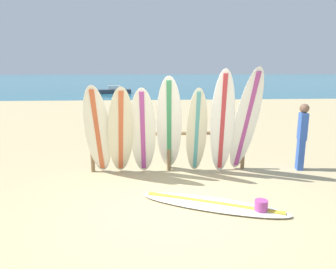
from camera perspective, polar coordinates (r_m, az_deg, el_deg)
The scene contains 14 objects.
ground_plane at distance 5.56m, azimuth 0.01°, elevation -13.09°, with size 120.00×120.00×0.00m, color tan.
ocean_water at distance 63.06m, azimuth -3.64°, elevation 10.04°, with size 120.00×80.00×0.01m, color teal.
surfboard_rack at distance 7.22m, azimuth 0.16°, elevation -1.29°, with size 3.62×0.09×1.03m.
surfboard_leaning_far_left at distance 6.88m, azimuth -12.72°, elevation 0.59°, with size 0.60×0.90×2.05m.
surfboard_leaning_left at distance 6.76m, azimuth -8.62°, elevation 0.42°, with size 0.69×1.04×2.02m.
surfboard_leaning_center_left at distance 6.84m, azimuth -4.61°, elevation 0.48°, with size 0.58×0.67×1.98m.
surfboard_leaning_center at distance 6.85m, azimuth 0.20°, elevation 1.60°, with size 0.65×1.15×2.23m.
surfboard_leaning_center_right at distance 6.96m, azimuth 5.23°, elevation 0.63°, with size 0.48×0.60×1.97m.
surfboard_leaning_right at distance 6.86m, azimuth 9.88°, elevation 2.00°, with size 0.61×0.78×2.36m.
surfboard_leaning_far_right at distance 7.06m, azimuth 14.02°, elevation 2.28°, with size 0.73×1.01×2.41m.
surfboard_lying_on_sand at distance 5.64m, azimuth 8.10°, elevation -12.46°, with size 2.63×1.59×0.08m.
beachgoer_standing at distance 7.86m, azimuth 23.26°, elevation 0.08°, with size 0.21×0.27×1.56m.
small_boat_offshore at distance 29.26m, azimuth -9.82°, elevation 7.89°, with size 3.14×1.27×0.71m.
sand_bucket at distance 5.50m, azimuth 16.61°, elevation -12.57°, with size 0.21×0.21×0.24m, color #A53F8C.
Camera 1 is at (-0.34, -5.02, 2.38)m, focal length 33.42 mm.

